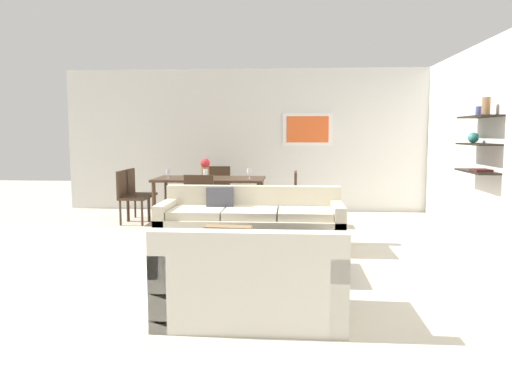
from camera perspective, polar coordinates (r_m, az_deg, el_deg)
ground_plane at (r=6.24m, az=-0.42°, el=-7.07°), size 18.00×18.00×0.00m
back_wall_unit at (r=9.57m, az=3.12°, el=5.93°), size 8.40×0.09×2.70m
right_wall_shelf_unit at (r=7.11m, az=25.21°, el=4.98°), size 0.34×8.20×2.70m
sofa_beige at (r=6.51m, az=-0.59°, el=-3.86°), size 2.36×0.90×0.78m
loveseat_white at (r=4.10m, az=-0.53°, el=-10.28°), size 1.48×0.90×0.78m
coffee_table at (r=5.35m, az=2.49°, el=-7.35°), size 1.06×0.98×0.38m
decorative_bowl at (r=5.27m, az=1.61°, el=-5.06°), size 0.31×0.31×0.06m
candle_jar at (r=5.35m, az=5.52°, el=-4.84°), size 0.06×0.06×0.08m
apple_on_coffee_table at (r=5.33m, az=0.13°, el=-4.83°), size 0.08×0.08×0.08m
dining_table at (r=8.31m, az=-5.32°, el=1.13°), size 1.81×0.90×0.75m
dining_chair_foot at (r=7.50m, az=-6.38°, el=-0.84°), size 0.44×0.44×0.88m
dining_chair_left_far at (r=8.84m, az=-13.50°, el=0.17°), size 0.44×0.44×0.88m
dining_chair_head at (r=9.17m, az=-4.43°, el=0.57°), size 0.44×0.44×0.88m
dining_chair_right_near at (r=8.02m, az=3.72°, el=-0.32°), size 0.44×0.44×0.88m
dining_chair_left_near at (r=8.46m, az=-14.33°, el=-0.15°), size 0.44×0.44×0.88m
wine_glass_right_near at (r=8.10m, az=-0.76°, el=2.39°), size 0.08×0.08×0.17m
wine_glass_foot at (r=7.92m, az=-5.80°, el=2.25°), size 0.07×0.07×0.18m
wine_glass_left_near at (r=8.33m, az=-10.03°, el=2.29°), size 0.07×0.07×0.15m
centerpiece_vase at (r=8.36m, az=-5.84°, el=2.84°), size 0.16×0.16×0.32m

